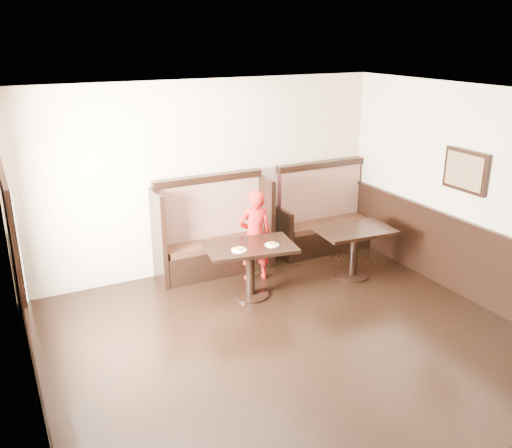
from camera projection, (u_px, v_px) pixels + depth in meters
ground at (341, 391)px, 5.43m from camera, size 7.00×7.00×0.00m
room_shell at (303, 326)px, 5.32m from camera, size 7.00×7.00×7.00m
booth_main at (213, 238)px, 8.03m from camera, size 1.75×0.72×1.45m
booth_neighbor at (323, 221)px, 8.88m from camera, size 1.65×0.72×1.45m
table_main at (250, 257)px, 7.21m from camera, size 1.27×0.91×0.74m
table_neighbor at (354, 241)px, 7.82m from camera, size 1.12×0.79×0.74m
child at (255, 235)px, 7.70m from camera, size 0.54×0.41×1.34m
pizza_plate_left at (239, 249)px, 6.99m from camera, size 0.20×0.20×0.04m
pizza_plate_right at (272, 244)px, 7.16m from camera, size 0.19×0.19×0.03m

